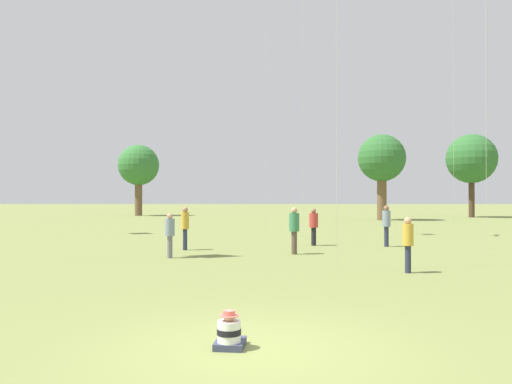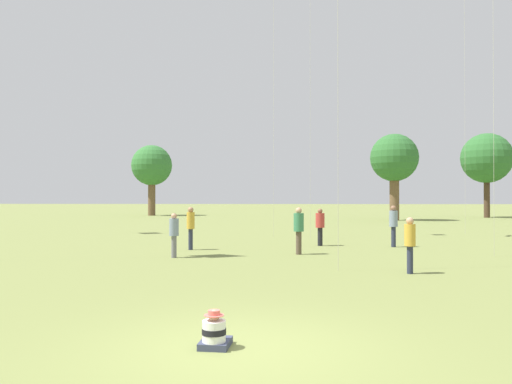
{
  "view_description": "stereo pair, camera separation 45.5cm",
  "coord_description": "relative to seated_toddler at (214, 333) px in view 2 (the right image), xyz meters",
  "views": [
    {
      "loc": [
        0.1,
        -7.19,
        2.2
      ],
      "look_at": [
        -0.12,
        6.78,
        2.34
      ],
      "focal_mm": 35.0,
      "sensor_mm": 36.0,
      "label": 1
    },
    {
      "loc": [
        0.56,
        -7.18,
        2.2
      ],
      "look_at": [
        -0.12,
        6.78,
        2.34
      ],
      "focal_mm": 35.0,
      "sensor_mm": 36.0,
      "label": 2
    }
  ],
  "objects": [
    {
      "name": "ground_plane",
      "position": [
        0.4,
        -0.06,
        -0.22
      ],
      "size": [
        300.0,
        300.0,
        0.0
      ],
      "primitive_type": "plane",
      "color": "olive"
    },
    {
      "name": "person_standing_4",
      "position": [
        -2.89,
        10.68,
        0.74
      ],
      "size": [
        0.45,
        0.45,
        1.62
      ],
      "rotation": [
        0.0,
        0.0,
        0.42
      ],
      "color": "slate",
      "rests_on": "ground"
    },
    {
      "name": "person_standing_3",
      "position": [
        1.67,
        11.94,
        0.85
      ],
      "size": [
        0.42,
        0.42,
        1.8
      ],
      "rotation": [
        0.0,
        0.0,
        4.79
      ],
      "color": "brown",
      "rests_on": "ground"
    },
    {
      "name": "person_standing_0",
      "position": [
        2.76,
        15.37,
        0.77
      ],
      "size": [
        0.51,
        0.51,
        1.68
      ],
      "rotation": [
        0.0,
        0.0,
        1.92
      ],
      "color": "black",
      "rests_on": "ground"
    },
    {
      "name": "person_standing_5",
      "position": [
        4.68,
        7.27,
        0.75
      ],
      "size": [
        0.35,
        0.35,
        1.62
      ],
      "rotation": [
        0.0,
        0.0,
        3.28
      ],
      "color": "#282D42",
      "rests_on": "ground"
    },
    {
      "name": "distant_tree_2",
      "position": [
        23.0,
        47.04,
        6.09
      ],
      "size": [
        5.32,
        5.32,
        9.02
      ],
      "color": "#473323",
      "rests_on": "ground"
    },
    {
      "name": "distant_tree_0",
      "position": [
        11.72,
        40.32,
        5.57
      ],
      "size": [
        4.49,
        4.49,
        8.18
      ],
      "color": "brown",
      "rests_on": "ground"
    },
    {
      "name": "distant_tree_1",
      "position": [
        -14.33,
        51.38,
        5.66
      ],
      "size": [
        4.8,
        4.8,
        8.39
      ],
      "color": "brown",
      "rests_on": "ground"
    },
    {
      "name": "person_standing_2",
      "position": [
        -2.77,
        13.37,
        0.86
      ],
      "size": [
        0.47,
        0.47,
        1.79
      ],
      "rotation": [
        0.0,
        0.0,
        3.91
      ],
      "color": "#282D42",
      "rests_on": "ground"
    },
    {
      "name": "seated_toddler",
      "position": [
        0.0,
        0.0,
        0.0
      ],
      "size": [
        0.47,
        0.57,
        0.57
      ],
      "rotation": [
        0.0,
        0.0,
        -0.09
      ],
      "color": "#383D56",
      "rests_on": "ground"
    },
    {
      "name": "person_standing_1",
      "position": [
        5.94,
        14.95,
        0.87
      ],
      "size": [
        0.47,
        0.47,
        1.83
      ],
      "rotation": [
        0.0,
        0.0,
        3.53
      ],
      "color": "#282D42",
      "rests_on": "ground"
    }
  ]
}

